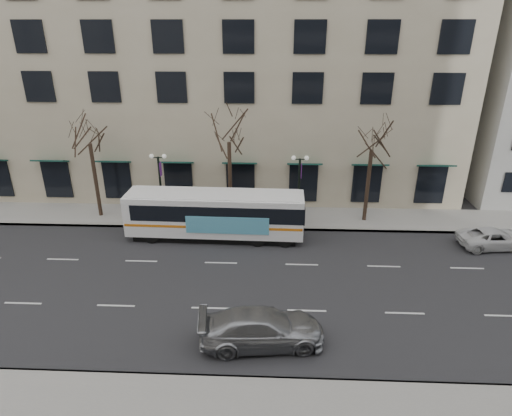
# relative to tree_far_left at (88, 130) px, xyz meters

# --- Properties ---
(ground) EXTENTS (160.00, 160.00, 0.00)m
(ground) POSITION_rel_tree_far_left_xyz_m (10.00, -8.80, -6.70)
(ground) COLOR black
(ground) RESTS_ON ground
(sidewalk_far) EXTENTS (80.00, 4.00, 0.15)m
(sidewalk_far) POSITION_rel_tree_far_left_xyz_m (15.00, 0.20, -6.62)
(sidewalk_far) COLOR gray
(sidewalk_far) RESTS_ON ground
(building_hotel) EXTENTS (40.00, 20.00, 24.00)m
(building_hotel) POSITION_rel_tree_far_left_xyz_m (8.00, 12.20, 5.30)
(building_hotel) COLOR tan
(building_hotel) RESTS_ON ground
(tree_far_left) EXTENTS (3.60, 3.60, 8.34)m
(tree_far_left) POSITION_rel_tree_far_left_xyz_m (0.00, 0.00, 0.00)
(tree_far_left) COLOR black
(tree_far_left) RESTS_ON ground
(tree_far_mid) EXTENTS (3.60, 3.60, 8.55)m
(tree_far_mid) POSITION_rel_tree_far_left_xyz_m (10.00, 0.00, 0.21)
(tree_far_mid) COLOR black
(tree_far_mid) RESTS_ON ground
(tree_far_right) EXTENTS (3.60, 3.60, 8.06)m
(tree_far_right) POSITION_rel_tree_far_left_xyz_m (20.00, 0.00, -0.28)
(tree_far_right) COLOR black
(tree_far_right) RESTS_ON ground
(lamp_post_left) EXTENTS (1.22, 0.45, 5.21)m
(lamp_post_left) POSITION_rel_tree_far_left_xyz_m (5.01, -0.60, -3.75)
(lamp_post_left) COLOR black
(lamp_post_left) RESTS_ON ground
(lamp_post_right) EXTENTS (1.22, 0.45, 5.21)m
(lamp_post_right) POSITION_rel_tree_far_left_xyz_m (15.01, -0.60, -3.75)
(lamp_post_right) COLOR black
(lamp_post_right) RESTS_ON ground
(city_bus) EXTENTS (12.04, 2.89, 3.25)m
(city_bus) POSITION_rel_tree_far_left_xyz_m (9.33, -3.01, -4.92)
(city_bus) COLOR white
(city_bus) RESTS_ON ground
(silver_car) EXTENTS (5.97, 2.97, 1.67)m
(silver_car) POSITION_rel_tree_far_left_xyz_m (12.75, -13.60, -5.86)
(silver_car) COLOR #989A9F
(silver_car) RESTS_ON ground
(white_pickup) EXTENTS (4.80, 2.61, 1.28)m
(white_pickup) POSITION_rel_tree_far_left_xyz_m (27.77, -3.65, -6.06)
(white_pickup) COLOR silver
(white_pickup) RESTS_ON ground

